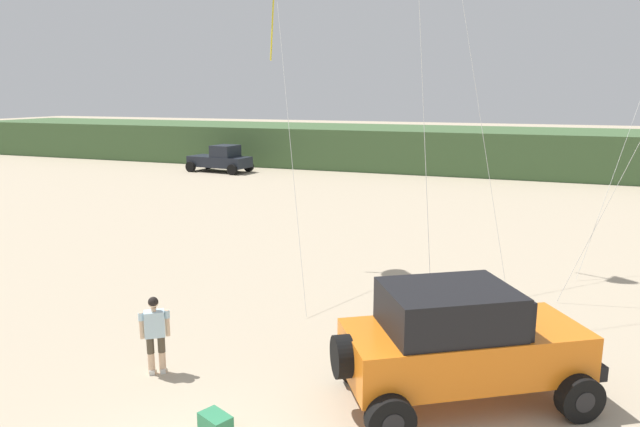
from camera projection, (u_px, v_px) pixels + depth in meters
dune_ridge at (463, 149)px, 43.72m from camera, size 90.00×9.50×3.04m
jeep at (461, 341)px, 10.62m from camera, size 4.96×4.30×2.26m
person_watching at (155, 331)px, 11.74m from camera, size 0.53×0.46×1.67m
cooler_box at (216, 425)px, 9.73m from camera, size 0.66×0.56×0.38m
distant_pickup at (221, 159)px, 42.21m from camera, size 4.77×2.80×1.98m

